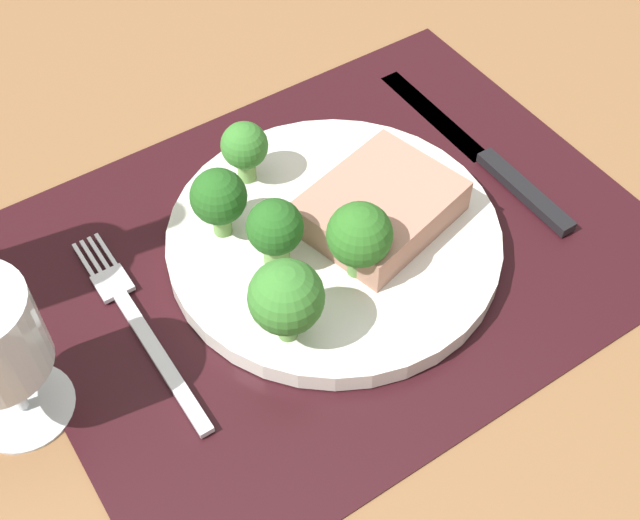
% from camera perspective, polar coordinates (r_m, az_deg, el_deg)
% --- Properties ---
extents(ground_plane, '(1.40, 1.10, 0.03)m').
position_cam_1_polar(ground_plane, '(0.64, 0.93, -0.09)').
color(ground_plane, brown).
extents(placemat, '(0.46, 0.35, 0.00)m').
position_cam_1_polar(placemat, '(0.62, 0.95, 0.86)').
color(placemat, black).
rests_on(placemat, ground_plane).
extents(plate, '(0.25, 0.25, 0.02)m').
position_cam_1_polar(plate, '(0.62, 0.96, 1.42)').
color(plate, silver).
rests_on(plate, placemat).
extents(steak, '(0.13, 0.11, 0.03)m').
position_cam_1_polar(steak, '(0.61, 4.17, 3.68)').
color(steak, tan).
rests_on(steak, plate).
extents(broccoli_center, '(0.05, 0.05, 0.07)m').
position_cam_1_polar(broccoli_center, '(0.52, -2.34, -2.62)').
color(broccoli_center, '#5B8942').
rests_on(broccoli_center, plate).
extents(broccoli_front_edge, '(0.04, 0.04, 0.05)m').
position_cam_1_polar(broccoli_front_edge, '(0.63, -5.21, 7.74)').
color(broccoli_front_edge, '#6B994C').
rests_on(broccoli_front_edge, plate).
extents(broccoli_back_left, '(0.04, 0.04, 0.06)m').
position_cam_1_polar(broccoli_back_left, '(0.57, -3.15, 2.15)').
color(broccoli_back_left, '#6B994C').
rests_on(broccoli_back_left, plate).
extents(broccoli_near_fork, '(0.05, 0.05, 0.06)m').
position_cam_1_polar(broccoli_near_fork, '(0.56, 2.74, 1.66)').
color(broccoli_near_fork, '#5B8942').
rests_on(broccoli_near_fork, plate).
extents(broccoli_near_steak, '(0.04, 0.04, 0.06)m').
position_cam_1_polar(broccoli_near_steak, '(0.59, -6.99, 4.26)').
color(broccoli_near_steak, '#6B994C').
rests_on(broccoli_near_steak, plate).
extents(fork, '(0.02, 0.19, 0.01)m').
position_cam_1_polar(fork, '(0.59, -12.34, -4.40)').
color(fork, silver).
rests_on(fork, placemat).
extents(knife, '(0.02, 0.23, 0.01)m').
position_cam_1_polar(knife, '(0.70, 11.46, 6.84)').
color(knife, black).
rests_on(knife, placemat).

